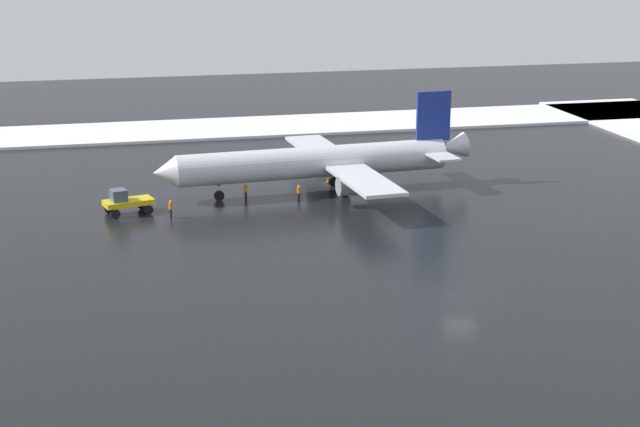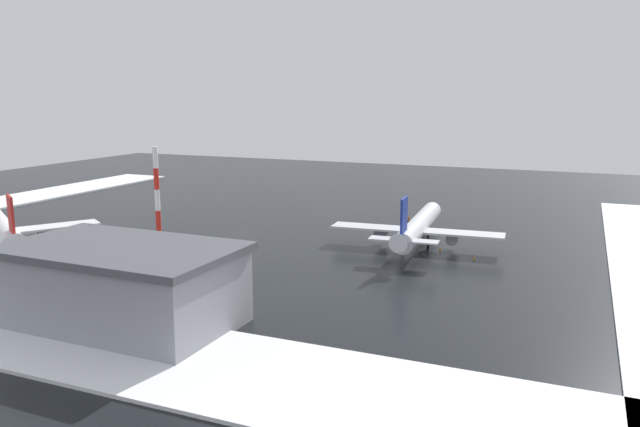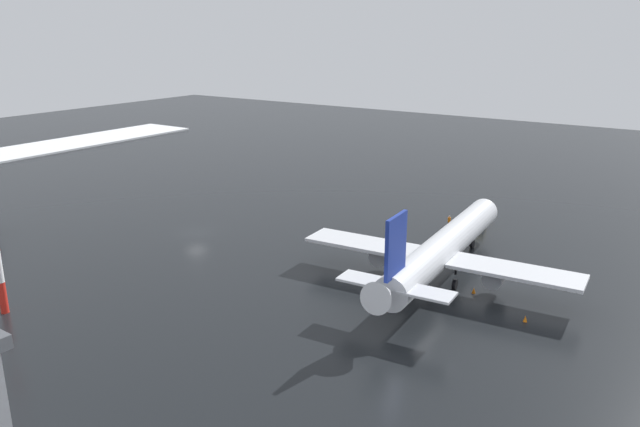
% 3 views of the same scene
% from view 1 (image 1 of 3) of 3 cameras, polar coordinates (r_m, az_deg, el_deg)
% --- Properties ---
extents(ground_plane, '(240.00, 240.00, 0.00)m').
position_cam_1_polar(ground_plane, '(73.44, 8.19, -4.77)').
color(ground_plane, black).
extents(snow_bank_right, '(14.00, 116.00, 0.37)m').
position_cam_1_polar(snow_bank_right, '(135.73, -1.99, 5.14)').
color(snow_bank_right, white).
rests_on(snow_bank_right, ground_plane).
extents(airplane_distant_tail, '(27.86, 33.57, 9.96)m').
position_cam_1_polar(airplane_distant_tail, '(100.34, 0.06, 3.04)').
color(airplane_distant_tail, silver).
rests_on(airplane_distant_tail, ground_plane).
extents(pushback_tug, '(3.29, 5.01, 2.50)m').
position_cam_1_polar(pushback_tug, '(94.88, -11.23, 0.71)').
color(pushback_tug, gold).
rests_on(pushback_tug, ground_plane).
extents(ground_crew_near_tug, '(0.36, 0.36, 1.71)m').
position_cam_1_polar(ground_crew_near_tug, '(97.55, -1.24, 1.25)').
color(ground_crew_near_tug, black).
rests_on(ground_crew_near_tug, ground_plane).
extents(ground_crew_by_nose_gear, '(0.36, 0.36, 1.71)m').
position_cam_1_polar(ground_crew_by_nose_gear, '(93.01, -8.68, 0.33)').
color(ground_crew_by_nose_gear, black).
rests_on(ground_crew_by_nose_gear, ground_plane).
extents(ground_crew_mid_apron, '(0.36, 0.36, 1.71)m').
position_cam_1_polar(ground_crew_mid_apron, '(98.34, -4.35, 1.33)').
color(ground_crew_mid_apron, black).
rests_on(ground_crew_mid_apron, ground_plane).
extents(traffic_cone_near_nose, '(0.36, 0.36, 0.55)m').
position_cam_1_polar(traffic_cone_near_nose, '(111.67, 1.42, 2.79)').
color(traffic_cone_near_nose, orange).
rests_on(traffic_cone_near_nose, ground_plane).
extents(traffic_cone_mid_line, '(0.36, 0.36, 0.55)m').
position_cam_1_polar(traffic_cone_mid_line, '(105.31, 0.46, 1.98)').
color(traffic_cone_mid_line, orange).
rests_on(traffic_cone_mid_line, ground_plane).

